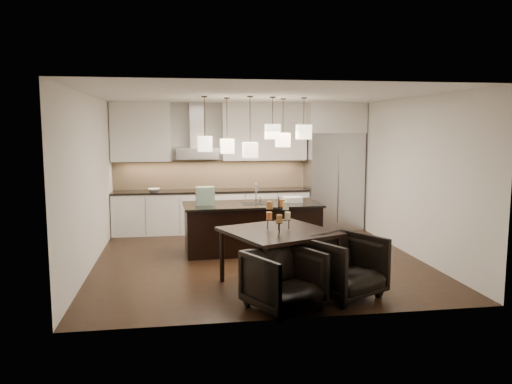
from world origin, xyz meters
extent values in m
cube|color=black|center=(0.00, 0.00, -0.01)|extent=(5.50, 5.50, 0.02)
cube|color=white|center=(0.00, 0.00, 2.81)|extent=(5.50, 5.50, 0.02)
cube|color=silver|center=(0.00, 2.76, 1.40)|extent=(5.50, 0.02, 2.80)
cube|color=silver|center=(0.00, -2.76, 1.40)|extent=(5.50, 0.02, 2.80)
cube|color=silver|center=(-2.76, 0.00, 1.40)|extent=(0.02, 5.50, 2.80)
cube|color=silver|center=(2.76, 0.00, 1.40)|extent=(0.02, 5.50, 2.80)
cube|color=#B7B7BA|center=(2.10, 2.38, 1.07)|extent=(1.20, 0.72, 2.15)
cube|color=silver|center=(2.10, 2.38, 2.47)|extent=(1.26, 0.72, 0.65)
cube|color=silver|center=(-0.62, 2.43, 0.44)|extent=(4.21, 0.62, 0.88)
cube|color=black|center=(-0.62, 2.43, 0.90)|extent=(4.21, 0.66, 0.04)
cube|color=tan|center=(-0.62, 2.73, 1.24)|extent=(4.21, 0.02, 0.63)
cube|color=silver|center=(-2.10, 2.57, 2.17)|extent=(1.25, 0.35, 1.25)
cube|color=silver|center=(0.55, 2.57, 2.17)|extent=(1.85, 0.35, 1.25)
cube|color=#B7B7BA|center=(-0.93, 2.48, 1.72)|extent=(0.90, 0.52, 0.24)
cube|color=#B7B7BA|center=(-0.93, 2.59, 2.32)|extent=(0.30, 0.28, 0.96)
imported|color=silver|center=(-1.85, 2.38, 0.95)|extent=(0.27, 0.27, 0.06)
cube|color=black|center=(-0.01, 0.59, 0.43)|extent=(2.45, 1.05, 0.85)
cube|color=black|center=(-0.01, 0.59, 0.87)|extent=(2.53, 1.13, 0.04)
cube|color=#1C5832|center=(-0.87, 0.54, 1.05)|extent=(0.33, 0.19, 0.33)
cube|color=silver|center=(0.76, 0.64, 0.94)|extent=(0.34, 0.24, 0.10)
cylinder|color=beige|center=(0.20, -1.44, 1.01)|extent=(0.11, 0.11, 0.11)
cylinder|color=#CE642D|center=(-0.06, -1.41, 1.01)|extent=(0.11, 0.11, 0.11)
cylinder|color=#9C612E|center=(0.04, -1.65, 1.01)|extent=(0.11, 0.11, 0.11)
cylinder|color=#CE642D|center=(0.13, -1.37, 1.19)|extent=(0.11, 0.11, 0.11)
cylinder|color=#9C612E|center=(-0.08, -1.53, 1.19)|extent=(0.11, 0.11, 0.11)
cylinder|color=beige|center=(0.13, -1.63, 1.19)|extent=(0.11, 0.11, 0.11)
imported|color=black|center=(-0.06, -2.43, 0.38)|extent=(1.11, 1.12, 0.76)
imported|color=black|center=(0.83, -2.07, 0.42)|extent=(1.23, 1.24, 0.84)
cube|color=beige|center=(-0.87, 0.35, 1.99)|extent=(0.24, 0.24, 0.26)
cube|color=beige|center=(-0.45, 0.70, 1.93)|extent=(0.24, 0.24, 0.26)
cube|color=beige|center=(0.31, 0.31, 2.20)|extent=(0.24, 0.24, 0.26)
cube|color=beige|center=(0.60, 0.78, 2.04)|extent=(0.24, 0.24, 0.26)
cube|color=beige|center=(0.91, 0.45, 2.19)|extent=(0.24, 0.24, 0.26)
cube|color=beige|center=(-0.11, 0.18, 1.88)|extent=(0.24, 0.24, 0.26)
camera|label=1|loc=(-1.34, -8.33, 2.27)|focal=35.00mm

